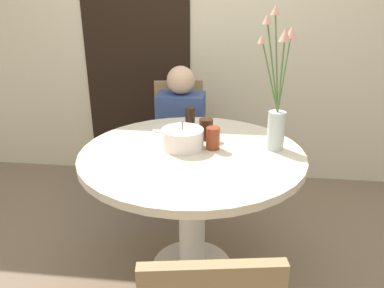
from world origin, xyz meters
The scene contains 12 objects.
ground_plane centered at (0.00, 0.00, 0.00)m, with size 16.00×16.00×0.00m, color #7A6651.
wall_back centered at (0.00, 1.34, 1.30)m, with size 8.00×0.05×2.60m.
doorway_panel centered at (-0.62, 1.31, 1.02)m, with size 0.90×0.01×2.05m.
dining_table centered at (0.00, 0.00, 0.61)m, with size 1.18×1.18×0.77m.
chair_left_flank centered at (-0.21, 0.95, 0.52)m, with size 0.48×0.48×0.92m.
birthday_cake centered at (-0.05, 0.04, 0.82)m, with size 0.22×0.22×0.15m.
flower_vase centered at (0.43, 0.09, 1.02)m, with size 0.20×0.32×0.73m.
side_plate centered at (-0.20, 0.33, 0.77)m, with size 0.17×0.17×0.01m.
drink_glass_0 centered at (0.11, 0.05, 0.83)m, with size 0.07×0.07×0.12m.
drink_glass_1 centered at (0.06, 0.19, 0.83)m, with size 0.08×0.08×0.12m.
drink_glass_2 centered at (-0.06, 0.40, 0.83)m, with size 0.06×0.06×0.12m.
person_guest centered at (-0.17, 0.79, 0.50)m, with size 0.34×0.24×1.08m.
Camera 1 is at (0.21, -1.81, 1.54)m, focal length 35.00 mm.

